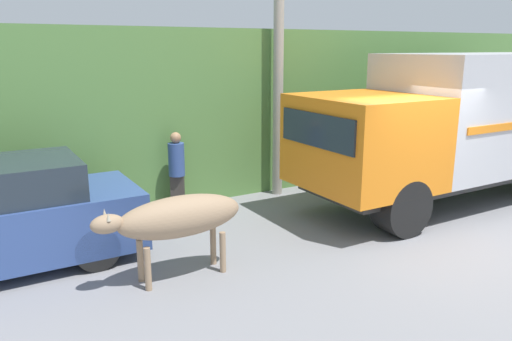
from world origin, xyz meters
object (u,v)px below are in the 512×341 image
(pedestrian_on_hill, at_px, (177,169))
(utility_pole, at_px, (278,60))
(cargo_truck, at_px, (464,121))
(brown_cow, at_px, (178,218))

(pedestrian_on_hill, height_order, utility_pole, utility_pole)
(pedestrian_on_hill, bearing_deg, cargo_truck, -175.23)
(pedestrian_on_hill, xyz_separation_m, utility_pole, (2.39, 0.08, 2.04))
(cargo_truck, bearing_deg, pedestrian_on_hill, 160.39)
(brown_cow, distance_m, pedestrian_on_hill, 2.95)
(brown_cow, relative_size, utility_pole, 0.38)
(cargo_truck, distance_m, utility_pole, 4.07)
(cargo_truck, xyz_separation_m, utility_pole, (-3.12, 2.31, 1.23))
(brown_cow, xyz_separation_m, utility_pole, (3.46, 2.83, 2.03))
(brown_cow, height_order, utility_pole, utility_pole)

